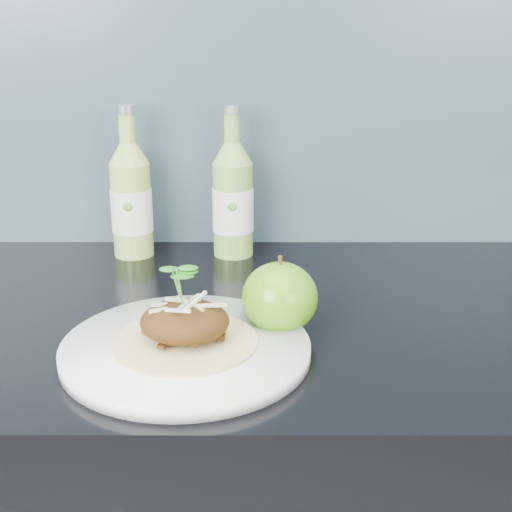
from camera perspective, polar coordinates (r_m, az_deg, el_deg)
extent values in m
cube|color=#668CA1|center=(1.16, -3.74, 17.94)|extent=(4.00, 0.02, 0.70)
cylinder|color=white|center=(0.82, -5.64, -7.45)|extent=(0.29, 0.29, 0.02)
cylinder|color=tan|center=(0.82, -5.66, -6.82)|extent=(0.16, 0.16, 0.00)
ellipsoid|color=#492B0D|center=(0.81, -5.72, -5.24)|extent=(0.10, 0.09, 0.05)
ellipsoid|color=#38880E|center=(0.86, 1.91, -3.36)|extent=(0.12, 0.12, 0.09)
cylinder|color=#472D14|center=(0.85, 1.95, -0.44)|extent=(0.01, 0.00, 0.01)
cylinder|color=#9FC752|center=(1.14, -9.90, 3.64)|extent=(0.07, 0.07, 0.15)
cone|color=#9FC752|center=(1.12, -10.17, 8.11)|extent=(0.06, 0.06, 0.03)
cylinder|color=#9FC752|center=(1.12, -10.28, 10.03)|extent=(0.02, 0.02, 0.04)
cylinder|color=silver|center=(1.11, -10.37, 11.47)|extent=(0.03, 0.03, 0.01)
cylinder|color=white|center=(1.14, -9.90, 3.66)|extent=(0.07, 0.07, 0.07)
ellipsoid|color=#59A533|center=(1.11, -10.22, 3.89)|extent=(0.01, 0.00, 0.01)
cylinder|color=#81B34A|center=(1.13, -1.85, 3.71)|extent=(0.08, 0.08, 0.15)
cone|color=#81B34A|center=(1.11, -1.90, 8.25)|extent=(0.06, 0.06, 0.03)
cylinder|color=#81B34A|center=(1.10, -1.93, 10.20)|extent=(0.02, 0.02, 0.04)
cylinder|color=silver|center=(1.10, -1.94, 11.66)|extent=(0.03, 0.03, 0.01)
cylinder|color=white|center=(1.13, -1.85, 3.74)|extent=(0.08, 0.08, 0.07)
ellipsoid|color=#59A533|center=(1.09, -1.92, 3.98)|extent=(0.01, 0.00, 0.01)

